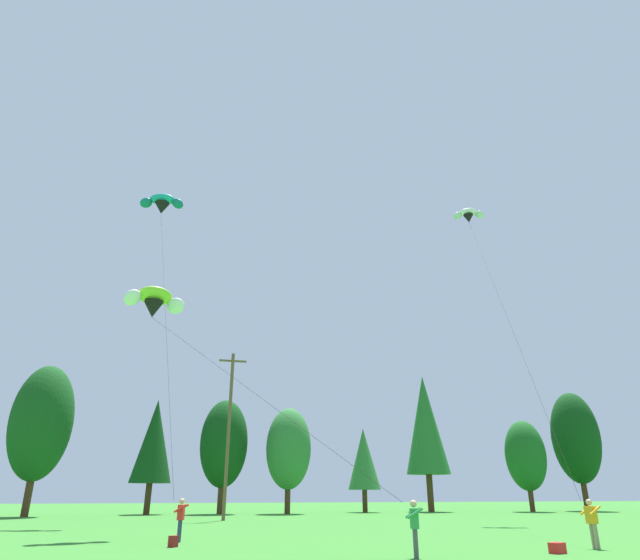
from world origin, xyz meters
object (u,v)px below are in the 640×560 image
object	(u,v)px
kite_flyer_near	(181,516)
backpack	(173,541)
kite_flyer_mid	(415,523)
utility_pole	(229,429)
parafoil_kite_mid_lime_white	(154,302)
parafoil_kite_far_white	(468,216)
kite_flyer_far	(592,519)
picnic_cooler	(557,548)
parafoil_kite_high_teal	(162,204)

from	to	relation	value
kite_flyer_near	backpack	world-z (taller)	kite_flyer_near
kite_flyer_near	kite_flyer_mid	world-z (taller)	same
utility_pole	parafoil_kite_mid_lime_white	distance (m)	16.47
parafoil_kite_far_white	kite_flyer_far	bearing A→B (deg)	-113.08
kite_flyer_near	picnic_cooler	xyz separation A→B (m)	(12.34, -7.73, -0.83)
backpack	parafoil_kite_far_white	bearing A→B (deg)	-17.62
kite_flyer_near	parafoil_kite_high_teal	size ratio (longest dim) A/B	0.07
kite_flyer_near	parafoil_kite_high_teal	world-z (taller)	parafoil_kite_high_teal
utility_pole	kite_flyer_far	bearing A→B (deg)	-65.56
kite_flyer_near	kite_flyer_far	xyz separation A→B (m)	(14.74, -6.70, 0.00)
parafoil_kite_far_white	backpack	world-z (taller)	parafoil_kite_far_white
kite_flyer_mid	parafoil_kite_mid_lime_white	world-z (taller)	parafoil_kite_mid_lime_white
utility_pole	parafoil_kite_mid_lime_white	world-z (taller)	utility_pole
parafoil_kite_mid_lime_white	picnic_cooler	world-z (taller)	parafoil_kite_mid_lime_white
kite_flyer_near	picnic_cooler	size ratio (longest dim) A/B	3.25
parafoil_kite_high_teal	parafoil_kite_far_white	distance (m)	26.73
parafoil_kite_far_white	picnic_cooler	distance (m)	33.71
parafoil_kite_mid_lime_white	picnic_cooler	bearing A→B (deg)	-37.93
parafoil_kite_mid_lime_white	kite_flyer_far	bearing A→B (deg)	-31.36
parafoil_kite_far_white	backpack	xyz separation A→B (m)	(-23.17, -14.70, -24.74)
utility_pole	parafoil_kite_high_teal	xyz separation A→B (m)	(-6.88, -1.91, 17.99)
utility_pole	backpack	size ratio (longest dim) A/B	31.30
parafoil_kite_mid_lime_white	parafoil_kite_far_white	size ratio (longest dim) A/B	0.52
kite_flyer_far	parafoil_kite_far_white	size ratio (longest dim) A/B	0.07
utility_pole	kite_flyer_mid	bearing A→B (deg)	-81.80
kite_flyer_near	kite_flyer_mid	xyz separation A→B (m)	(7.15, -7.86, 0.00)
kite_flyer_near	backpack	bearing A→B (deg)	-96.03
parafoil_kite_far_white	picnic_cooler	world-z (taller)	parafoil_kite_far_white
kite_flyer_near	parafoil_kite_mid_lime_white	world-z (taller)	parafoil_kite_mid_lime_white
kite_flyer_far	parafoil_kite_high_teal	xyz separation A→B (m)	(-18.25, 23.10, 23.52)
kite_flyer_mid	parafoil_kite_high_teal	bearing A→B (deg)	113.71
parafoil_kite_high_teal	backpack	world-z (taller)	parafoil_kite_high_teal
picnic_cooler	kite_flyer_near	bearing A→B (deg)	126.34
kite_flyer_near	kite_flyer_far	bearing A→B (deg)	-24.46
picnic_cooler	parafoil_kite_mid_lime_white	bearing A→B (deg)	120.48
backpack	picnic_cooler	size ratio (longest dim) A/B	0.77
kite_flyer_far	kite_flyer_mid	bearing A→B (deg)	-171.33
kite_flyer_mid	utility_pole	bearing A→B (deg)	98.20
backpack	kite_flyer_near	bearing A→B (deg)	33.96
kite_flyer_mid	parafoil_kite_mid_lime_white	xyz separation A→B (m)	(-9.49, 11.57, 10.58)
utility_pole	backpack	world-z (taller)	utility_pole
kite_flyer_far	parafoil_kite_high_teal	distance (m)	37.68
utility_pole	parafoil_kite_far_white	bearing A→B (deg)	-16.46
parafoil_kite_mid_lime_white	picnic_cooler	size ratio (longest dim) A/B	24.11
parafoil_kite_high_teal	parafoil_kite_mid_lime_white	xyz separation A→B (m)	(1.17, -12.69, -12.94)
kite_flyer_near	picnic_cooler	bearing A→B (deg)	-32.07
utility_pole	parafoil_kite_high_teal	bearing A→B (deg)	-164.49
parafoil_kite_mid_lime_white	backpack	world-z (taller)	parafoil_kite_mid_lime_white
utility_pole	parafoil_kite_far_white	distance (m)	27.47
parafoil_kite_high_teal	backpack	xyz separation A→B (m)	(3.27, -18.57, -24.32)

